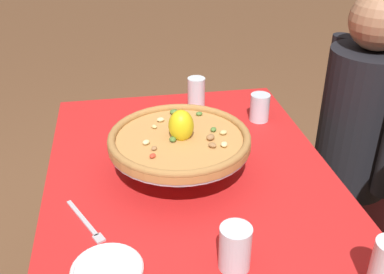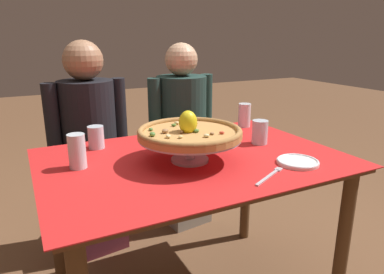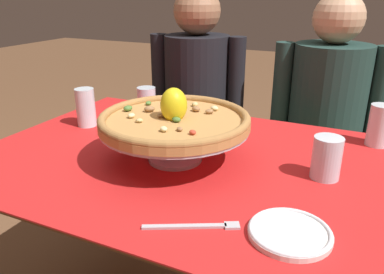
{
  "view_description": "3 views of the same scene",
  "coord_description": "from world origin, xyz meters",
  "px_view_note": "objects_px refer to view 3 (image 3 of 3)",
  "views": [
    {
      "loc": [
        1.14,
        -0.2,
        1.55
      ],
      "look_at": [
        -0.06,
        0.01,
        0.86
      ],
      "focal_mm": 42.36,
      "sensor_mm": 36.0,
      "label": 1
    },
    {
      "loc": [
        -0.65,
        -1.28,
        1.26
      ],
      "look_at": [
        -0.0,
        0.01,
        0.84
      ],
      "focal_mm": 32.82,
      "sensor_mm": 36.0,
      "label": 2
    },
    {
      "loc": [
        0.44,
        -0.93,
        1.22
      ],
      "look_at": [
        0.01,
        0.0,
        0.82
      ],
      "focal_mm": 35.35,
      "sensor_mm": 36.0,
      "label": 3
    }
  ],
  "objects_px": {
    "side_plate": "(290,232)",
    "diner_right": "(322,140)",
    "pizza": "(174,119)",
    "diner_left": "(197,122)",
    "water_glass_side_right": "(326,161)",
    "dinner_fork": "(197,226)",
    "water_glass_back_left": "(147,102)",
    "pizza_stand": "(175,133)",
    "water_glass_back_right": "(379,127)",
    "water_glass_side_left": "(86,110)"
  },
  "relations": [
    {
      "from": "water_glass_back_right",
      "to": "dinner_fork",
      "type": "relative_size",
      "value": 0.69
    },
    {
      "from": "diner_right",
      "to": "water_glass_side_left",
      "type": "bearing_deg",
      "value": -139.0
    },
    {
      "from": "water_glass_side_left",
      "to": "side_plate",
      "type": "xyz_separation_m",
      "value": [
        0.82,
        -0.36,
        -0.05
      ]
    },
    {
      "from": "pizza_stand",
      "to": "water_glass_side_left",
      "type": "relative_size",
      "value": 3.06
    },
    {
      "from": "diner_right",
      "to": "pizza_stand",
      "type": "bearing_deg",
      "value": -112.87
    },
    {
      "from": "water_glass_back_left",
      "to": "diner_right",
      "type": "xyz_separation_m",
      "value": [
        0.65,
        0.45,
        -0.21
      ]
    },
    {
      "from": "pizza_stand",
      "to": "diner_right",
      "type": "xyz_separation_m",
      "value": [
        0.34,
        0.8,
        -0.25
      ]
    },
    {
      "from": "diner_right",
      "to": "diner_left",
      "type": "bearing_deg",
      "value": -175.96
    },
    {
      "from": "dinner_fork",
      "to": "water_glass_side_left",
      "type": "bearing_deg",
      "value": 146.78
    },
    {
      "from": "pizza",
      "to": "water_glass_back_left",
      "type": "height_order",
      "value": "pizza"
    },
    {
      "from": "water_glass_side_left",
      "to": "water_glass_back_right",
      "type": "relative_size",
      "value": 1.04
    },
    {
      "from": "pizza_stand",
      "to": "pizza",
      "type": "height_order",
      "value": "pizza"
    },
    {
      "from": "water_glass_back_left",
      "to": "side_plate",
      "type": "distance_m",
      "value": 0.91
    },
    {
      "from": "pizza_stand",
      "to": "diner_right",
      "type": "height_order",
      "value": "diner_right"
    },
    {
      "from": "water_glass_side_left",
      "to": "diner_right",
      "type": "xyz_separation_m",
      "value": [
        0.77,
        0.67,
        -0.23
      ]
    },
    {
      "from": "water_glass_back_left",
      "to": "diner_right",
      "type": "relative_size",
      "value": 0.09
    },
    {
      "from": "pizza_stand",
      "to": "pizza",
      "type": "bearing_deg",
      "value": 131.65
    },
    {
      "from": "pizza",
      "to": "diner_left",
      "type": "height_order",
      "value": "diner_left"
    },
    {
      "from": "water_glass_back_right",
      "to": "diner_right",
      "type": "height_order",
      "value": "diner_right"
    },
    {
      "from": "water_glass_back_left",
      "to": "side_plate",
      "type": "height_order",
      "value": "water_glass_back_left"
    },
    {
      "from": "pizza_stand",
      "to": "water_glass_side_left",
      "type": "height_order",
      "value": "water_glass_side_left"
    },
    {
      "from": "water_glass_back_left",
      "to": "dinner_fork",
      "type": "relative_size",
      "value": 0.55
    },
    {
      "from": "water_glass_back_left",
      "to": "water_glass_side_right",
      "type": "xyz_separation_m",
      "value": [
        0.73,
        -0.28,
        0.0
      ]
    },
    {
      "from": "pizza_stand",
      "to": "water_glass_back_right",
      "type": "bearing_deg",
      "value": 35.03
    },
    {
      "from": "pizza_stand",
      "to": "water_glass_side_left",
      "type": "distance_m",
      "value": 0.45
    },
    {
      "from": "pizza",
      "to": "water_glass_back_right",
      "type": "distance_m",
      "value": 0.66
    },
    {
      "from": "dinner_fork",
      "to": "diner_right",
      "type": "height_order",
      "value": "diner_right"
    },
    {
      "from": "diner_left",
      "to": "water_glass_back_right",
      "type": "bearing_deg",
      "value": -25.1
    },
    {
      "from": "pizza",
      "to": "water_glass_side_right",
      "type": "height_order",
      "value": "pizza"
    },
    {
      "from": "diner_left",
      "to": "diner_right",
      "type": "distance_m",
      "value": 0.61
    },
    {
      "from": "pizza_stand",
      "to": "water_glass_side_right",
      "type": "bearing_deg",
      "value": 9.46
    },
    {
      "from": "diner_left",
      "to": "side_plate",
      "type": "bearing_deg",
      "value": -56.37
    },
    {
      "from": "pizza_stand",
      "to": "water_glass_back_right",
      "type": "height_order",
      "value": "water_glass_back_right"
    },
    {
      "from": "side_plate",
      "to": "dinner_fork",
      "type": "height_order",
      "value": "side_plate"
    },
    {
      "from": "water_glass_back_left",
      "to": "water_glass_side_right",
      "type": "height_order",
      "value": "water_glass_side_right"
    },
    {
      "from": "diner_right",
      "to": "water_glass_back_left",
      "type": "bearing_deg",
      "value": -145.55
    },
    {
      "from": "pizza_stand",
      "to": "side_plate",
      "type": "relative_size",
      "value": 2.49
    },
    {
      "from": "water_glass_back_left",
      "to": "water_glass_back_right",
      "type": "bearing_deg",
      "value": 1.55
    },
    {
      "from": "water_glass_side_right",
      "to": "diner_right",
      "type": "distance_m",
      "value": 0.77
    },
    {
      "from": "water_glass_side_left",
      "to": "dinner_fork",
      "type": "relative_size",
      "value": 0.72
    },
    {
      "from": "side_plate",
      "to": "diner_left",
      "type": "relative_size",
      "value": 0.14
    },
    {
      "from": "water_glass_back_right",
      "to": "diner_right",
      "type": "xyz_separation_m",
      "value": [
        -0.2,
        0.42,
        -0.23
      ]
    },
    {
      "from": "side_plate",
      "to": "diner_right",
      "type": "distance_m",
      "value": 1.05
    },
    {
      "from": "side_plate",
      "to": "diner_right",
      "type": "height_order",
      "value": "diner_right"
    },
    {
      "from": "pizza_stand",
      "to": "water_glass_back_right",
      "type": "relative_size",
      "value": 3.18
    },
    {
      "from": "water_glass_back_right",
      "to": "diner_right",
      "type": "bearing_deg",
      "value": 115.36
    },
    {
      "from": "water_glass_back_right",
      "to": "pizza_stand",
      "type": "bearing_deg",
      "value": -144.97
    },
    {
      "from": "water_glass_back_right",
      "to": "side_plate",
      "type": "xyz_separation_m",
      "value": [
        -0.15,
        -0.61,
        -0.05
      ]
    },
    {
      "from": "water_glass_side_right",
      "to": "dinner_fork",
      "type": "distance_m",
      "value": 0.42
    },
    {
      "from": "water_glass_back_right",
      "to": "diner_left",
      "type": "xyz_separation_m",
      "value": [
        -0.81,
        0.38,
        -0.22
      ]
    }
  ]
}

